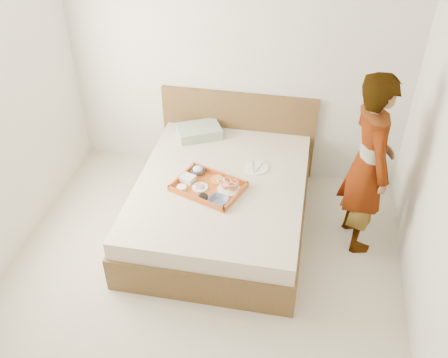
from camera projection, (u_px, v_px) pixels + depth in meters
name	position (u px, v px, depth m)	size (l,w,h in m)	color
ground	(193.00, 303.00, 4.27)	(3.50, 4.00, 0.01)	beige
wall_back	(236.00, 60.00, 5.03)	(3.50, 0.01, 2.60)	silver
bed	(221.00, 204.00, 4.88)	(1.65, 2.00, 0.53)	brown
headboard	(238.00, 132.00, 5.51)	(1.65, 0.06, 0.95)	brown
pillow	(199.00, 131.00, 5.32)	(0.44, 0.30, 0.11)	#9FB99E
tray	(208.00, 186.00, 4.63)	(0.60, 0.44, 0.05)	#CA6023
prawn_plate	(229.00, 189.00, 4.60)	(0.21, 0.21, 0.01)	white
navy_bowl_big	(218.00, 201.00, 4.45)	(0.17, 0.17, 0.04)	#1A2145
sauce_dish	(203.00, 197.00, 4.49)	(0.09, 0.09, 0.03)	black
meat_plate	(200.00, 187.00, 4.62)	(0.15, 0.15, 0.01)	white
bread_plate	(218.00, 180.00, 4.71)	(0.15, 0.15, 0.01)	orange
salad_bowl	(198.00, 171.00, 4.80)	(0.13, 0.13, 0.04)	#1A2145
plastic_tub	(188.00, 179.00, 4.69)	(0.13, 0.10, 0.05)	silver
cheese_round	(182.00, 188.00, 4.60)	(0.09, 0.09, 0.03)	white
dinner_plate	(256.00, 168.00, 4.89)	(0.24, 0.24, 0.01)	white
person	(368.00, 164.00, 4.37)	(0.63, 0.41, 1.73)	beige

